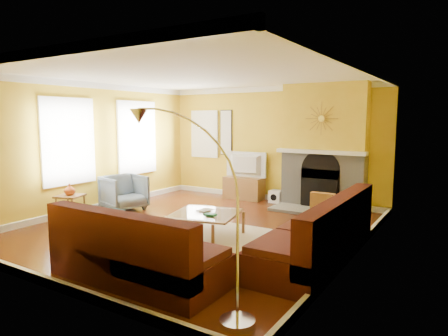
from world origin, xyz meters
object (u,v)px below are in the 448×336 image
Objects in this scene: coffee_table at (205,224)px; side_table at (70,208)px; media_console at (244,188)px; armchair at (124,193)px; sectional_sofa at (231,223)px; arc_lamp at (189,213)px.

side_table reaches higher than coffee_table.
armchair is at bearing -123.69° from media_console.
coffee_table is 1.25× the size of armchair.
sectional_sofa reaches higher than coffee_table.
arc_lamp is at bearing -72.18° from sectional_sofa.
coffee_table is 1.07× the size of media_console.
sectional_sofa is at bearing 0.00° from side_table.
armchair is 4.94m from arc_lamp.
sectional_sofa is at bearing -63.43° from media_console.
arc_lamp is at bearing -22.29° from side_table.
arc_lamp reaches higher than sectional_sofa.
arc_lamp is at bearing -58.53° from coffee_table.
media_console is at bearing -18.67° from armchair.
sectional_sofa is 7.47× the size of side_table.
arc_lamp is at bearing -66.12° from media_console.
sectional_sofa is 0.97m from coffee_table.
arc_lamp reaches higher than media_console.
coffee_table is at bearing 10.12° from side_table.
arc_lamp is (0.55, -1.70, 0.57)m from sectional_sofa.
sectional_sofa is at bearing -94.42° from armchair.
media_console is (-1.80, 3.60, -0.18)m from sectional_sofa.
side_table is at bearing -174.45° from armchair.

